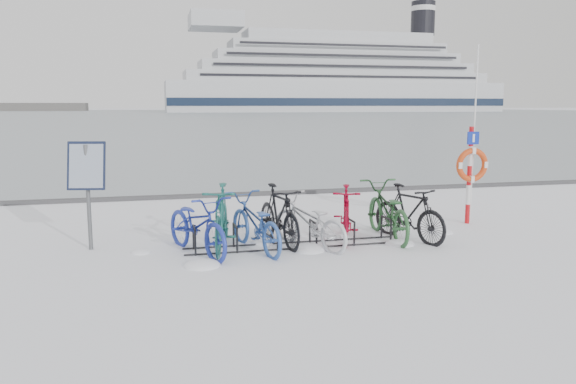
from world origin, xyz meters
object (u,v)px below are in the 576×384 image
(bike_rack, at_px, (294,237))
(info_board, at_px, (87,172))
(lifebuoy_station, at_px, (472,165))
(cruise_ferry, at_px, (335,81))

(bike_rack, xyz_separation_m, info_board, (-3.58, 0.62, 1.21))
(lifebuoy_station, bearing_deg, info_board, -177.19)
(bike_rack, height_order, info_board, info_board)
(bike_rack, bearing_deg, lifebuoy_station, 13.52)
(info_board, bearing_deg, lifebuoy_station, 14.27)
(bike_rack, bearing_deg, info_board, 170.15)
(lifebuoy_station, relative_size, cruise_ferry, 0.03)
(info_board, bearing_deg, cruise_ferry, 81.87)
(info_board, height_order, lifebuoy_station, lifebuoy_station)
(bike_rack, distance_m, cruise_ferry, 206.84)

